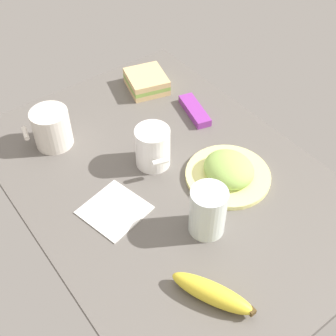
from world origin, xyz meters
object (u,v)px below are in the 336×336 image
paper_napkin (114,210)px  plate_of_food (228,172)px  coffee_mug_milky (153,147)px  banana (212,293)px  snack_bar (195,111)px  coffee_mug_black (52,128)px  glass_of_milk (208,212)px  sandwich_main (147,82)px

paper_napkin → plate_of_food: bearing=-105.8°
coffee_mug_milky → banana: bearing=161.2°
coffee_mug_milky → paper_napkin: (-6.81, 15.28, -5.01)cm
snack_bar → coffee_mug_milky: bearing=128.3°
coffee_mug_black → banana: coffee_mug_black is taller
glass_of_milk → banana: (-12.87, 9.56, -3.23)cm
plate_of_food → coffee_mug_milky: coffee_mug_milky is taller
coffee_mug_milky → snack_bar: bearing=-66.4°
coffee_mug_milky → banana: 37.24cm
banana → paper_napkin: size_ratio=1.31×
snack_bar → banana: bearing=159.0°
glass_of_milk → coffee_mug_black: bearing=17.3°
snack_bar → paper_napkin: (-15.26, 34.67, -0.85)cm
glass_of_milk → snack_bar: bearing=-35.4°
coffee_mug_black → glass_of_milk: bearing=-162.7°
coffee_mug_milky → banana: coffee_mug_milky is taller
plate_of_food → coffee_mug_milky: (14.21, 10.85, 3.19)cm
banana → snack_bar: size_ratio=1.27×
paper_napkin → glass_of_milk: bearing=-140.2°
plate_of_food → coffee_mug_milky: size_ratio=1.88×
coffee_mug_milky → snack_bar: size_ratio=0.82×
sandwich_main → paper_napkin: 44.76cm
coffee_mug_black → paper_napkin: (-27.08, -0.41, -4.84)cm
sandwich_main → glass_of_milk: bearing=159.2°
coffee_mug_milky → coffee_mug_black: bearing=37.8°
coffee_mug_black → banana: bearing=-176.2°
plate_of_food → sandwich_main: (39.62, -4.87, 0.24)cm
plate_of_food → paper_napkin: size_ratio=1.59×
snack_bar → paper_napkin: snack_bar is taller
coffee_mug_milky → glass_of_milk: glass_of_milk is taller
plate_of_food → sandwich_main: bearing=-7.0°
snack_bar → paper_napkin: size_ratio=1.03×
glass_of_milk → banana: bearing=143.4°
coffee_mug_black → snack_bar: 37.23cm
glass_of_milk → snack_bar: 37.90cm
banana → paper_napkin: 28.56cm
glass_of_milk → snack_bar: size_ratio=0.88×
glass_of_milk → plate_of_food: bearing=-58.8°
coffee_mug_black → glass_of_milk: (-42.51, -13.27, 0.27)cm
plate_of_food → paper_napkin: (7.40, 26.12, -1.81)cm
coffee_mug_milky → paper_napkin: size_ratio=0.85×
sandwich_main → paper_napkin: bearing=136.1°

